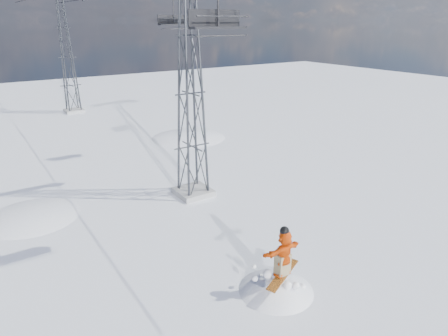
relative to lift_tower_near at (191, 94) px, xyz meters
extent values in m
plane|color=white|center=(-0.80, -8.00, -5.47)|extent=(120.00, 120.00, 0.00)
sphere|color=white|center=(5.20, 10.00, -14.97)|extent=(20.00, 20.00, 20.00)
cube|color=#999999|center=(0.00, 0.00, -5.32)|extent=(1.80, 1.80, 0.30)
cube|color=#999999|center=(0.00, 25.00, -5.32)|extent=(1.80, 1.80, 0.30)
sphere|color=white|center=(-1.66, -8.81, -7.22)|extent=(4.40, 4.40, 4.40)
cube|color=orange|center=(-1.66, -9.11, -4.64)|extent=(1.71, 0.93, 0.33)
imported|color=#E9500A|center=(-1.66, -9.11, -3.79)|extent=(1.55, 0.53, 1.66)
cube|color=#8B7C56|center=(-1.66, -9.11, -4.24)|extent=(0.47, 0.37, 0.77)
sphere|color=black|center=(-1.66, -9.11, -2.98)|extent=(0.31, 0.31, 0.31)
cube|color=black|center=(-2.20, -5.99, 3.22)|extent=(1.96, 0.44, 0.08)
cube|color=black|center=(-2.20, -5.78, 3.52)|extent=(1.96, 0.06, 0.54)
cylinder|color=black|center=(-2.20, -6.24, 2.98)|extent=(1.96, 0.06, 0.06)
cylinder|color=black|center=(-2.20, -6.29, 3.57)|extent=(1.96, 0.05, 0.05)
cylinder|color=black|center=(2.20, 5.83, 4.30)|extent=(0.08, 0.08, 2.17)
cube|color=black|center=(2.20, 5.83, 3.21)|extent=(1.97, 0.44, 0.08)
cube|color=black|center=(2.20, 6.05, 3.51)|extent=(1.97, 0.06, 0.54)
cylinder|color=black|center=(2.20, 5.58, 2.96)|extent=(1.97, 0.06, 0.06)
cylinder|color=black|center=(2.20, 5.53, 3.56)|extent=(1.97, 0.05, 0.05)
camera|label=1|loc=(-9.63, -17.51, 3.44)|focal=32.00mm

